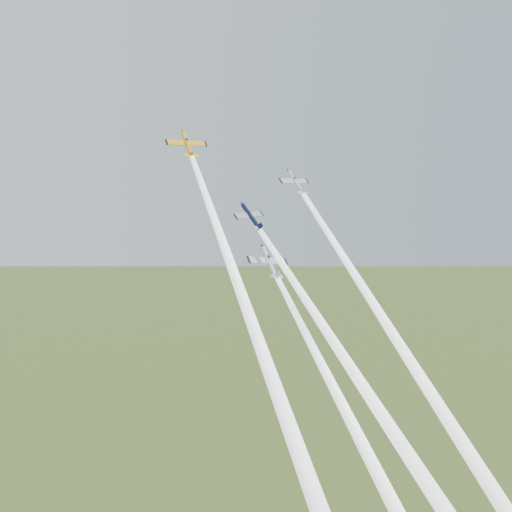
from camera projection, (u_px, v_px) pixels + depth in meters
The scene contains 8 objects.
plane_yellow at pixel (187, 144), 114.42m from camera, with size 7.84×7.78×1.23m, color #F1A514, non-canonical shape.
smoke_trail_yellow at pixel (252, 322), 94.70m from camera, with size 2.62×2.62×68.54m, color white, non-canonical shape.
plane_navy at pixel (251, 216), 113.19m from camera, with size 7.19×7.14×1.13m, color #0B0F34, non-canonical shape.
smoke_trail_navy at pixel (349, 365), 101.46m from camera, with size 2.62×2.62×56.05m, color white, non-canonical shape.
plane_silver_right at pixel (296, 182), 125.12m from camera, with size 7.51×7.45×1.18m, color silver, non-canonical shape.
smoke_trail_silver_right at pixel (395, 337), 109.44m from camera, with size 2.62×2.62×65.72m, color white, non-canonical shape.
plane_silver_low at pixel (269, 263), 113.37m from camera, with size 8.71×8.64×1.36m, color silver, non-canonical shape.
smoke_trail_silver_low at pixel (350, 420), 98.88m from camera, with size 2.62×2.62×54.89m, color white, non-canonical shape.
Camera 1 is at (-56.12, -101.51, 101.50)m, focal length 45.00 mm.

